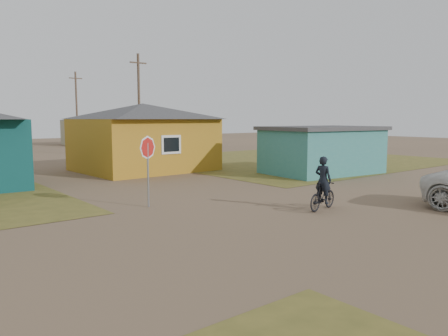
% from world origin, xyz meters
% --- Properties ---
extents(ground, '(120.00, 120.00, 0.00)m').
position_xyz_m(ground, '(0.00, 0.00, 0.00)').
color(ground, brown).
extents(grass_ne, '(20.00, 18.00, 0.00)m').
position_xyz_m(grass_ne, '(14.00, 13.00, 0.01)').
color(grass_ne, olive).
rests_on(grass_ne, ground).
extents(house_yellow, '(7.72, 6.76, 3.90)m').
position_xyz_m(house_yellow, '(2.50, 14.00, 2.00)').
color(house_yellow, '#AD791A').
rests_on(house_yellow, ground).
extents(shed_turquoise, '(6.71, 4.93, 2.60)m').
position_xyz_m(shed_turquoise, '(9.50, 6.50, 1.31)').
color(shed_turquoise, teal).
rests_on(shed_turquoise, ground).
extents(house_beige_east, '(6.95, 6.05, 3.60)m').
position_xyz_m(house_beige_east, '(10.00, 40.00, 1.86)').
color(house_beige_east, gray).
rests_on(house_beige_east, ground).
extents(utility_pole_near, '(1.40, 0.20, 8.00)m').
position_xyz_m(utility_pole_near, '(6.50, 22.00, 4.14)').
color(utility_pole_near, brown).
rests_on(utility_pole_near, ground).
extents(utility_pole_far, '(1.40, 0.20, 8.00)m').
position_xyz_m(utility_pole_far, '(7.50, 38.00, 4.14)').
color(utility_pole_far, brown).
rests_on(utility_pole_far, ground).
extents(stop_sign, '(0.80, 0.06, 2.45)m').
position_xyz_m(stop_sign, '(-2.62, 4.27, 1.81)').
color(stop_sign, gray).
rests_on(stop_sign, ground).
extents(cyclist, '(1.65, 0.72, 1.80)m').
position_xyz_m(cyclist, '(1.64, 0.18, 0.66)').
color(cyclist, black).
rests_on(cyclist, ground).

